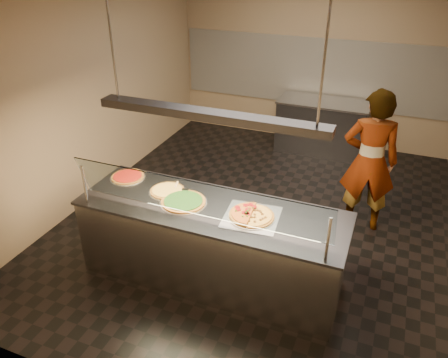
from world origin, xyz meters
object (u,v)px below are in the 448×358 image
at_px(sneeze_guard, 196,199).
at_px(pizza_cheese, 168,190).
at_px(perforated_tray, 252,217).
at_px(half_pizza_sausage, 262,217).
at_px(pizza_spatula, 179,187).
at_px(heat_lamp_housing, 210,115).
at_px(worker, 369,162).
at_px(prep_table, 321,126).
at_px(serving_counter, 212,243).
at_px(pizza_tomato, 128,176).
at_px(pizza_spinach, 184,201).
at_px(half_pizza_pepperoni, 242,212).

xyz_separation_m(sneeze_guard, pizza_cheese, (-0.58, 0.46, -0.28)).
relative_size(perforated_tray, half_pizza_sausage, 1.26).
height_order(pizza_spatula, heat_lamp_housing, heat_lamp_housing).
relative_size(perforated_tray, worker, 0.31).
xyz_separation_m(sneeze_guard, heat_lamp_housing, (0.00, 0.34, 0.72)).
bearing_deg(prep_table, pizza_cheese, -105.42).
height_order(perforated_tray, heat_lamp_housing, heat_lamp_housing).
distance_m(prep_table, heat_lamp_housing, 4.18).
bearing_deg(serving_counter, pizza_cheese, 168.18).
relative_size(pizza_tomato, heat_lamp_housing, 0.18).
bearing_deg(serving_counter, half_pizza_sausage, -1.38).
bearing_deg(prep_table, sneeze_guard, -96.16).
bearing_deg(pizza_cheese, pizza_tomato, 169.07).
bearing_deg(half_pizza_sausage, perforated_tray, 179.78).
xyz_separation_m(prep_table, heat_lamp_housing, (-0.46, -3.88, 1.48)).
bearing_deg(pizza_cheese, sneeze_guard, -38.63).
bearing_deg(pizza_spinach, prep_table, 78.89).
relative_size(pizza_spinach, heat_lamp_housing, 0.22).
xyz_separation_m(sneeze_guard, pizza_tomato, (-1.17, 0.58, -0.28)).
bearing_deg(worker, pizza_tomato, 21.54).
relative_size(prep_table, worker, 0.83).
xyz_separation_m(half_pizza_sausage, heat_lamp_housing, (-0.56, 0.01, 0.99)).
height_order(sneeze_guard, heat_lamp_housing, heat_lamp_housing).
bearing_deg(sneeze_guard, perforated_tray, 36.27).
relative_size(pizza_cheese, pizza_spatula, 1.81).
height_order(serving_counter, half_pizza_sausage, half_pizza_sausage).
distance_m(half_pizza_sausage, prep_table, 3.93).
relative_size(pizza_spatula, prep_table, 0.14).
distance_m(serving_counter, perforated_tray, 0.65).
bearing_deg(pizza_spatula, half_pizza_pepperoni, -15.29).
xyz_separation_m(sneeze_guard, worker, (1.43, 2.04, -0.28)).
relative_size(pizza_cheese, worker, 0.22).
xyz_separation_m(perforated_tray, heat_lamp_housing, (-0.45, 0.01, 1.01)).
height_order(sneeze_guard, pizza_spinach, sneeze_guard).
bearing_deg(pizza_spatula, heat_lamp_housing, -23.87).
relative_size(prep_table, heat_lamp_housing, 0.68).
xyz_separation_m(half_pizza_pepperoni, heat_lamp_housing, (-0.34, 0.01, 0.99)).
bearing_deg(perforated_tray, worker, 60.30).
bearing_deg(pizza_tomato, serving_counter, -11.37).
bearing_deg(pizza_tomato, worker, 29.41).
bearing_deg(prep_table, half_pizza_pepperoni, -91.68).
height_order(sneeze_guard, half_pizza_pepperoni, sneeze_guard).
height_order(worker, heat_lamp_housing, heat_lamp_housing).
relative_size(perforated_tray, prep_table, 0.38).
distance_m(perforated_tray, pizza_cheese, 1.04).
distance_m(pizza_tomato, worker, 2.98).
bearing_deg(pizza_cheese, prep_table, 74.58).
xyz_separation_m(pizza_spatula, worker, (1.91, 1.48, -0.01)).
distance_m(prep_table, worker, 2.44).
distance_m(pizza_tomato, prep_table, 4.02).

